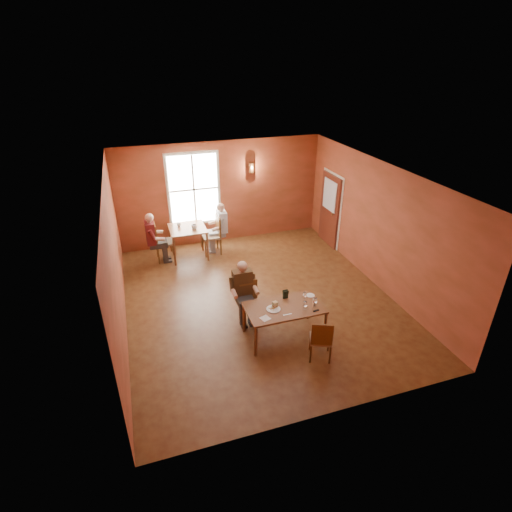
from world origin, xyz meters
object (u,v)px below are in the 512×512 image
object	(u,v)px
main_table	(284,322)
chair_diner_main	(251,304)
diner_white	(212,230)
chair_diner_white	(211,235)
diner_main	(251,297)
diner_maroon	(163,237)
chair_empty	(321,338)
second_table	(189,242)
chair_diner_maroon	(165,241)

from	to	relation	value
main_table	chair_diner_main	xyz separation A→B (m)	(-0.50, 0.65, 0.11)
main_table	diner_white	distance (m)	4.21
chair_diner_white	diner_white	xyz separation A→B (m)	(0.03, 0.00, 0.15)
diner_main	diner_maroon	xyz separation A→B (m)	(-1.41, 3.54, 0.03)
chair_empty	second_table	xyz separation A→B (m)	(-1.65, 4.95, -0.01)
diner_main	chair_empty	xyz separation A→B (m)	(0.93, -1.41, -0.22)
diner_main	second_table	xyz separation A→B (m)	(-0.73, 3.54, -0.23)
chair_empty	chair_diner_white	bearing A→B (deg)	124.40
chair_diner_main	diner_maroon	world-z (taller)	diner_maroon
second_table	chair_diner_maroon	xyz separation A→B (m)	(-0.65, 0.00, 0.12)
second_table	chair_empty	bearing A→B (deg)	-71.53
diner_main	chair_diner_white	distance (m)	3.54
diner_white	chair_diner_maroon	size ratio (longest dim) A/B	1.27
chair_diner_main	chair_diner_maroon	xyz separation A→B (m)	(-1.38, 3.51, 0.08)
diner_main	main_table	bearing A→B (deg)	128.88
chair_empty	diner_maroon	distance (m)	5.47
second_table	diner_maroon	xyz separation A→B (m)	(-0.68, 0.00, 0.26)
chair_diner_main	second_table	world-z (taller)	chair_diner_main
chair_diner_white	diner_maroon	distance (m)	1.34
chair_diner_main	diner_white	bearing A→B (deg)	-89.25
main_table	chair_diner_maroon	size ratio (longest dim) A/B	1.40
chair_diner_maroon	diner_maroon	size ratio (longest dim) A/B	0.79
chair_diner_main	main_table	bearing A→B (deg)	127.57
diner_main	chair_empty	distance (m)	1.70
main_table	chair_diner_white	distance (m)	4.20
chair_diner_white	main_table	bearing A→B (deg)	-172.12
main_table	chair_empty	xyz separation A→B (m)	(0.43, -0.79, 0.09)
main_table	diner_maroon	size ratio (longest dim) A/B	1.10
chair_diner_main	chair_diner_maroon	bearing A→B (deg)	-68.59
chair_diner_maroon	diner_maroon	xyz separation A→B (m)	(-0.03, 0.00, 0.15)
main_table	chair_diner_white	bearing A→B (deg)	97.88
diner_white	main_table	bearing A→B (deg)	-172.52
diner_maroon	diner_white	bearing A→B (deg)	90.00
main_table	chair_diner_white	xyz separation A→B (m)	(-0.58, 4.16, 0.19)
main_table	chair_empty	size ratio (longest dim) A/B	1.72
chair_empty	chair_diner_maroon	size ratio (longest dim) A/B	0.81
diner_white	chair_diner_main	bearing A→B (deg)	-179.25
chair_diner_main	diner_white	world-z (taller)	diner_white
chair_diner_white	second_table	bearing A→B (deg)	90.00
main_table	diner_main	distance (m)	0.85
chair_diner_white	diner_white	size ratio (longest dim) A/B	0.79
second_table	chair_diner_maroon	bearing A→B (deg)	180.00
chair_empty	chair_diner_maroon	distance (m)	5.46
second_table	chair_diner_white	distance (m)	0.66
chair_diner_maroon	diner_white	bearing A→B (deg)	90.00
main_table	diner_white	world-z (taller)	diner_white
chair_diner_main	chair_diner_maroon	distance (m)	3.77
chair_diner_main	diner_white	size ratio (longest dim) A/B	0.68
second_table	diner_maroon	world-z (taller)	diner_maroon
second_table	chair_diner_maroon	size ratio (longest dim) A/B	0.89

